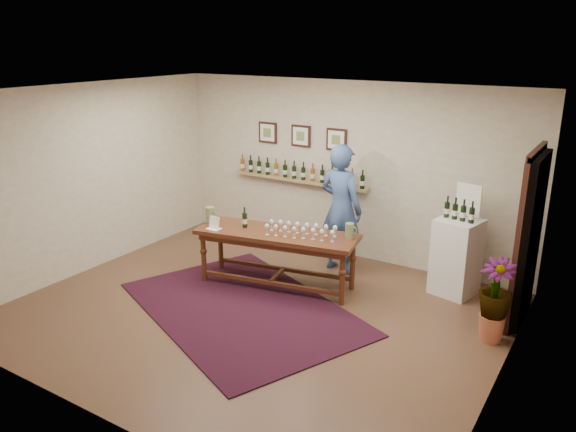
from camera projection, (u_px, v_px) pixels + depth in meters
The scene contains 14 objects.
ground at pixel (255, 312), 7.29m from camera, with size 6.00×6.00×0.00m, color brown.
room_shell at pixel (466, 220), 7.38m from camera, with size 6.00×6.00×6.00m.
rug at pixel (242, 308), 7.38m from camera, with size 3.25×2.16×0.02m, color #4E0E13.
tasting_table at pixel (277, 240), 7.89m from camera, with size 2.38×1.14×0.81m.
table_glasses at pixel (301, 230), 7.68m from camera, with size 1.22×0.28×0.17m, color silver, non-canonical shape.
table_bottles at pixel (246, 217), 8.04m from camera, with size 0.27×0.15×0.29m, color black, non-canonical shape.
pitcher_left at pixel (210, 215), 8.21m from camera, with size 0.15×0.15×0.24m, color olive, non-canonical shape.
pitcher_right at pixel (350, 231), 7.57m from camera, with size 0.14×0.14×0.22m, color olive, non-canonical shape.
menu_card at pixel (214, 223), 7.97m from camera, with size 0.20×0.14×0.18m, color white.
display_pedestal at pixel (456, 257), 7.70m from camera, with size 0.54×0.54×1.07m, color white.
pedestal_bottles at pixel (459, 209), 7.47m from camera, with size 0.31×0.08×0.31m, color black, non-canonical shape.
info_sign at pixel (468, 200), 7.57m from camera, with size 0.35×0.02×0.49m, color white.
potted_plant at pixel (494, 301), 6.47m from camera, with size 0.47×0.47×0.88m.
person at pixel (341, 209), 8.34m from camera, with size 0.71×0.47×1.95m, color #375183.
Camera 1 is at (3.84, -5.34, 3.41)m, focal length 35.00 mm.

